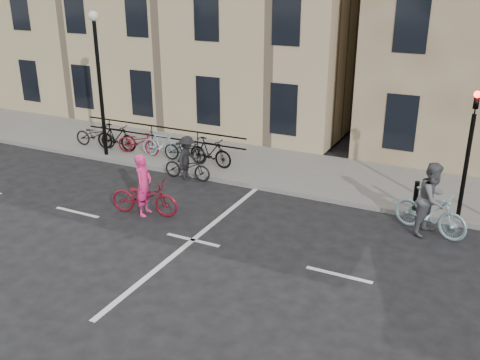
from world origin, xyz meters
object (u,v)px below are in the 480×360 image
at_px(lamp_post, 98,67).
at_px(cyclist_dark, 187,163).
at_px(traffic_light, 470,139).
at_px(cyclist_grey, 431,206).
at_px(cyclist_pink, 144,194).

relative_size(lamp_post, cyclist_dark, 3.01).
relative_size(traffic_light, cyclist_grey, 1.80).
bearing_deg(lamp_post, traffic_light, -0.27).
bearing_deg(cyclist_pink, lamp_post, 40.01).
bearing_deg(cyclist_grey, cyclist_pink, 127.11).
bearing_deg(cyclist_grey, cyclist_dark, 105.35).
height_order(cyclist_pink, cyclist_dark, cyclist_pink).
distance_m(cyclist_grey, cyclist_dark, 8.07).
distance_m(lamp_post, cyclist_pink, 6.34).
relative_size(cyclist_grey, cyclist_dark, 1.24).
relative_size(lamp_post, cyclist_pink, 2.44).
distance_m(traffic_light, cyclist_pink, 9.21).
xyz_separation_m(traffic_light, cyclist_grey, (-0.65, -1.13, -1.63)).
distance_m(traffic_light, cyclist_grey, 2.09).
xyz_separation_m(cyclist_pink, cyclist_grey, (7.66, 2.39, 0.18)).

